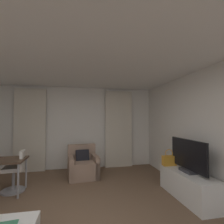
# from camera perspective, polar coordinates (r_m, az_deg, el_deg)

# --- Properties ---
(wall_window) EXTENTS (5.12, 0.06, 2.60)m
(wall_window) POSITION_cam_1_polar(r_m,az_deg,el_deg) (5.67, -11.78, -5.09)
(wall_window) COLOR silver
(wall_window) RESTS_ON ground
(wall_right) EXTENTS (0.06, 6.12, 2.60)m
(wall_right) POSITION_cam_1_polar(r_m,az_deg,el_deg) (3.63, 32.16, -6.54)
(wall_right) COLOR silver
(wall_right) RESTS_ON ground
(ceiling) EXTENTS (5.12, 6.12, 0.06)m
(ceiling) POSITION_cam_1_polar(r_m,az_deg,el_deg) (2.83, -12.09, 19.28)
(ceiling) COLOR white
(ceiling) RESTS_ON wall_left
(curtain_left_panel) EXTENTS (0.90, 0.06, 2.50)m
(curtain_left_panel) POSITION_cam_1_polar(r_m,az_deg,el_deg) (5.72, -25.76, -5.40)
(curtain_left_panel) COLOR beige
(curtain_left_panel) RESTS_ON ground
(curtain_right_panel) EXTENTS (0.90, 0.06, 2.50)m
(curtain_right_panel) POSITION_cam_1_polar(r_m,az_deg,el_deg) (5.70, 2.23, -5.62)
(curtain_right_panel) COLOR beige
(curtain_right_panel) RESTS_ON ground
(armchair) EXTENTS (0.86, 0.84, 0.85)m
(armchair) POSITION_cam_1_polar(r_m,az_deg,el_deg) (4.95, -9.73, -17.41)
(armchair) COLOR #997A66
(armchair) RESTS_ON ground
(desk_chair) EXTENTS (0.48, 0.48, 0.88)m
(desk_chair) POSITION_cam_1_polar(r_m,az_deg,el_deg) (4.51, -29.54, -17.37)
(desk_chair) COLOR gray
(desk_chair) RESTS_ON ground
(tv_console) EXTENTS (0.49, 1.39, 0.52)m
(tv_console) POSITION_cam_1_polar(r_m,az_deg,el_deg) (4.01, 24.05, -21.43)
(tv_console) COLOR white
(tv_console) RESTS_ON ground
(tv_flatscreen) EXTENTS (0.20, 1.08, 0.65)m
(tv_flatscreen) POSITION_cam_1_polar(r_m,az_deg,el_deg) (3.85, 24.05, -13.45)
(tv_flatscreen) COLOR #333338
(tv_flatscreen) RESTS_ON tv_console
(handbag_primary) EXTENTS (0.30, 0.14, 0.37)m
(handbag_primary) POSITION_cam_1_polar(r_m,az_deg,el_deg) (4.25, 18.53, -15.01)
(handbag_primary) COLOR orange
(handbag_primary) RESTS_ON tv_console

